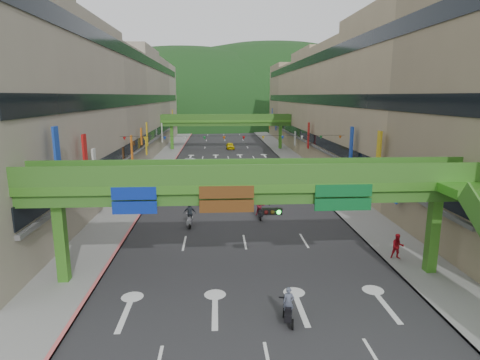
{
  "coord_description": "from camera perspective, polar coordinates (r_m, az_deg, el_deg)",
  "views": [
    {
      "loc": [
        -2.01,
        -16.34,
        10.76
      ],
      "look_at": [
        0.0,
        18.0,
        3.5
      ],
      "focal_mm": 30.0,
      "sensor_mm": 36.0,
      "label": 1
    }
  ],
  "objects": [
    {
      "name": "pedestrian_dark",
      "position": [
        54.33,
        11.87,
        1.25
      ],
      "size": [
        1.16,
        0.6,
        1.89
      ],
      "primitive_type": "imported",
      "rotation": [
        0.0,
        0.0,
        -0.13
      ],
      "color": "#23232B",
      "rests_on": "ground"
    },
    {
      "name": "scooter_rider_mid",
      "position": [
        35.58,
        2.88,
        -3.93
      ],
      "size": [
        0.85,
        1.6,
        2.04
      ],
      "color": "black",
      "rests_on": "ground"
    },
    {
      "name": "scooter_rider_near",
      "position": [
        20.26,
        6.9,
        -17.53
      ],
      "size": [
        0.69,
        1.59,
        1.83
      ],
      "color": "black",
      "rests_on": "ground"
    },
    {
      "name": "curb_right",
      "position": [
        68.1,
        6.09,
        2.84
      ],
      "size": [
        0.2,
        140.0,
        0.18
      ],
      "primitive_type": "cube",
      "color": "gray",
      "rests_on": "ground"
    },
    {
      "name": "scooter_rider_left",
      "position": [
        33.64,
        -7.17,
        -4.97
      ],
      "size": [
        1.04,
        1.6,
        2.07
      ],
      "color": "#94929B",
      "rests_on": "ground"
    },
    {
      "name": "scooter_rider_far",
      "position": [
        39.94,
        -5.46,
        -2.37
      ],
      "size": [
        0.83,
        1.59,
        1.88
      ],
      "color": "maroon",
      "rests_on": "ground"
    },
    {
      "name": "sidewalk_right",
      "position": [
        68.44,
        7.66,
        2.83
      ],
      "size": [
        4.0,
        140.0,
        0.15
      ],
      "primitive_type": "cube",
      "color": "gray",
      "rests_on": "ground"
    },
    {
      "name": "car_silver",
      "position": [
        61.09,
        -7.16,
        2.35
      ],
      "size": [
        1.8,
        4.4,
        1.42
      ],
      "primitive_type": "imported",
      "rotation": [
        0.0,
        0.0,
        -0.07
      ],
      "color": "silver",
      "rests_on": "ground"
    },
    {
      "name": "parked_scooter_row",
      "position": [
        47.3,
        9.95,
        -0.76
      ],
      "size": [
        1.6,
        9.4,
        1.08
      ],
      "color": "black",
      "rests_on": "ground"
    },
    {
      "name": "sidewalk_left",
      "position": [
        67.79,
        -10.94,
        2.63
      ],
      "size": [
        4.0,
        140.0,
        0.15
      ],
      "primitive_type": "cube",
      "color": "gray",
      "rests_on": "ground"
    },
    {
      "name": "overpass_near",
      "position": [
        22.61,
        4.24,
        -2.33
      ],
      "size": [
        28.0,
        12.27,
        7.1
      ],
      "color": "#4C9E2D",
      "rests_on": "ground"
    },
    {
      "name": "hill_right",
      "position": [
        198.48,
        4.53,
        8.77
      ],
      "size": [
        208.0,
        176.0,
        128.0
      ],
      "primitive_type": "ellipsoid",
      "color": "#1C4419",
      "rests_on": "ground"
    },
    {
      "name": "ground",
      "position": [
        19.66,
        3.29,
        -21.27
      ],
      "size": [
        320.0,
        320.0,
        0.0
      ],
      "primitive_type": "plane",
      "color": "black",
      "rests_on": "ground"
    },
    {
      "name": "pedestrian_blue",
      "position": [
        58.5,
        8.75,
        1.97
      ],
      "size": [
        0.87,
        0.73,
        1.59
      ],
      "primitive_type": "imported",
      "rotation": [
        0.0,
        0.0,
        2.73
      ],
      "color": "#35465F",
      "rests_on": "ground"
    },
    {
      "name": "curb_left",
      "position": [
        67.56,
        -9.34,
        2.67
      ],
      "size": [
        0.2,
        140.0,
        0.18
      ],
      "primitive_type": "cube",
      "color": "#CC5959",
      "rests_on": "ground"
    },
    {
      "name": "building_row_right",
      "position": [
        69.58,
        14.41,
        10.48
      ],
      "size": [
        12.8,
        95.0,
        19.0
      ],
      "color": "gray",
      "rests_on": "ground"
    },
    {
      "name": "building_row_left",
      "position": [
        68.47,
        -17.95,
        10.26
      ],
      "size": [
        12.8,
        95.0,
        19.0
      ],
      "color": "#9E937F",
      "rests_on": "ground"
    },
    {
      "name": "overpass_far",
      "position": [
        81.54,
        -1.95,
        8.14
      ],
      "size": [
        28.0,
        2.2,
        7.1
      ],
      "color": "#4C9E2D",
      "rests_on": "ground"
    },
    {
      "name": "pedestrian_red",
      "position": [
        28.84,
        21.49,
        -9.06
      ],
      "size": [
        0.91,
        0.75,
        1.69
      ],
      "primitive_type": "imported",
      "rotation": [
        0.0,
        0.0,
        -0.15
      ],
      "color": "red",
      "rests_on": "ground"
    },
    {
      "name": "bunting_string",
      "position": [
        46.63,
        -0.87,
        6.01
      ],
      "size": [
        26.0,
        0.36,
        0.47
      ],
      "color": "black",
      "rests_on": "ground"
    },
    {
      "name": "hill_left",
      "position": [
        177.14,
        -7.63,
        8.33
      ],
      "size": [
        168.0,
        140.0,
        112.0
      ],
      "primitive_type": "ellipsoid",
      "color": "#1C4419",
      "rests_on": "ground"
    },
    {
      "name": "road_slab",
      "position": [
        67.23,
        -1.6,
        2.71
      ],
      "size": [
        18.0,
        140.0,
        0.02
      ],
      "primitive_type": "cube",
      "color": "#28282B",
      "rests_on": "ground"
    },
    {
      "name": "car_yellow",
      "position": [
        82.29,
        -1.41,
        4.86
      ],
      "size": [
        1.77,
        3.97,
        1.33
      ],
      "primitive_type": "imported",
      "rotation": [
        0.0,
        0.0,
        0.05
      ],
      "color": "yellow",
      "rests_on": "ground"
    }
  ]
}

